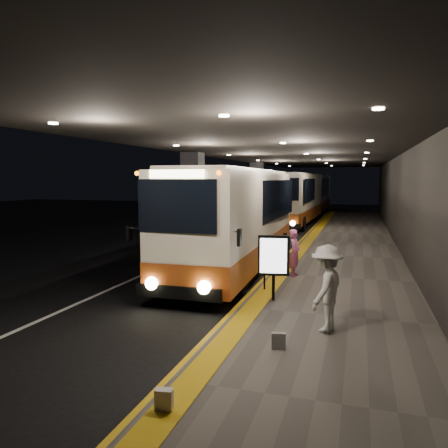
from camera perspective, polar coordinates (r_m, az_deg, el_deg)
The scene contains 17 objects.
ground at distance 14.68m, azimuth -4.26°, elevation -7.08°, with size 90.00×90.00×0.00m, color black.
lane_line_white at distance 19.89m, azimuth -3.81°, elevation -3.62°, with size 0.12×50.00×0.01m, color silver.
kerb_stripe_yellow at distance 18.82m, azimuth 8.10°, elevation -4.21°, with size 0.18×50.00×0.01m, color gold.
sidewalk at distance 18.58m, azimuth 15.45°, elevation -4.28°, with size 4.50×50.00×0.15m, color #514C44.
tactile_strip at distance 18.72m, azimuth 9.62°, elevation -3.82°, with size 0.50×50.00×0.01m, color gold.
terminal_wall at distance 18.38m, azimuth 22.75°, elevation 4.54°, with size 0.10×50.00×6.00m, color black.
support_columns at distance 18.60m, azimuth -4.10°, elevation 2.53°, with size 0.80×24.80×4.40m.
canopy at distance 18.55m, azimuth 8.78°, elevation 9.88°, with size 9.00×50.00×0.40m, color black.
coach_main at distance 15.91m, azimuth 1.85°, elevation 0.13°, with size 2.66×11.38×3.53m.
coach_second at distance 31.45m, azimuth 9.22°, elevation 2.98°, with size 2.63×11.47×3.59m.
coach_third at distance 42.81m, azimuth 11.52°, elevation 3.72°, with size 2.51×11.51×3.61m.
passenger_boarding at distance 14.33m, azimuth 9.22°, elevation -3.73°, with size 0.56×0.37×1.53m, color #C95D95.
passenger_waiting_white at distance 9.35m, azimuth 13.22°, elevation -8.15°, with size 1.17×0.54×1.80m, color beige.
bag_polka at distance 8.43m, azimuth 7.14°, elevation -14.93°, with size 0.26×0.11×0.31m, color black.
bag_plain at distance 6.47m, azimuth -7.83°, elevation -21.78°, with size 0.24×0.14×0.30m, color beige.
info_sign at distance 11.34m, azimuth 6.51°, elevation -4.28°, with size 0.81×0.24×1.70m.
stanchion_post at distance 12.53m, azimuth 5.32°, elevation -6.27°, with size 0.05×0.05×1.02m, color black.
Camera 1 is at (5.26, -13.30, 3.30)m, focal length 35.00 mm.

